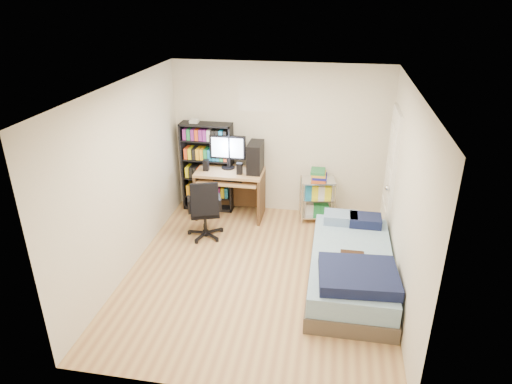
% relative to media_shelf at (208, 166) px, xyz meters
% --- Properties ---
extents(room, '(3.58, 4.08, 2.58)m').
position_rel_media_shelf_xyz_m(room, '(1.19, -1.84, 0.47)').
color(room, tan).
rests_on(room, ground).
extents(media_shelf, '(0.85, 0.28, 1.58)m').
position_rel_media_shelf_xyz_m(media_shelf, '(0.00, 0.00, 0.00)').
color(media_shelf, black).
rests_on(media_shelf, room).
extents(computer_desk, '(1.09, 0.63, 1.37)m').
position_rel_media_shelf_xyz_m(computer_desk, '(0.55, -0.17, -0.04)').
color(computer_desk, tan).
rests_on(computer_desk, room).
extents(office_chair, '(0.72, 0.72, 0.96)m').
position_rel_media_shelf_xyz_m(office_chair, '(0.22, -0.99, -0.48)').
color(office_chair, black).
rests_on(office_chair, room).
extents(wire_cart, '(0.60, 0.48, 0.88)m').
position_rel_media_shelf_xyz_m(wire_cart, '(1.87, -0.12, -0.20)').
color(wire_cart, silver).
rests_on(wire_cart, room).
extents(bed, '(1.05, 2.09, 0.60)m').
position_rel_media_shelf_xyz_m(bed, '(2.40, -1.88, -0.52)').
color(bed, brown).
rests_on(bed, room).
extents(door, '(0.12, 0.80, 2.00)m').
position_rel_media_shelf_xyz_m(door, '(2.91, -0.49, 0.22)').
color(door, white).
rests_on(door, room).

